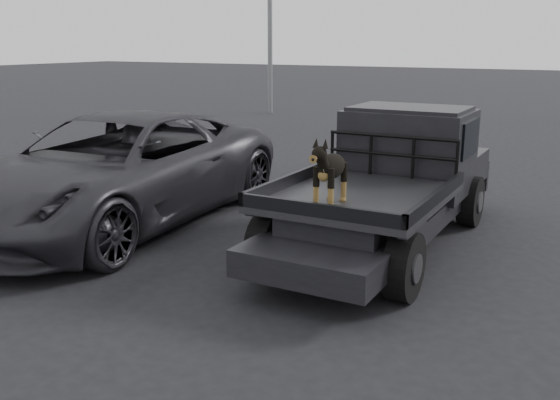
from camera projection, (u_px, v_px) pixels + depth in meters
The scene contains 6 objects.
ground at pixel (277, 304), 6.64m from camera, with size 120.00×120.00×0.00m, color black.
flatbed_ute at pixel (384, 212), 8.46m from camera, with size 2.00×5.40×0.92m, color black, non-canonical shape.
ute_cab at pixel (409, 137), 9.04m from camera, with size 1.72×1.30×0.88m, color black, non-canonical shape.
headache_rack at pixel (391, 156), 8.44m from camera, with size 1.80×0.08×0.55m, color black, non-canonical shape.
dog at pixel (330, 172), 6.99m from camera, with size 0.32×0.60×0.74m, color black, non-canonical shape.
parked_suv at pixel (116, 170), 9.39m from camera, with size 2.75×5.97×1.66m, color #2D2D32.
Camera 1 is at (2.99, -5.38, 2.72)m, focal length 40.00 mm.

